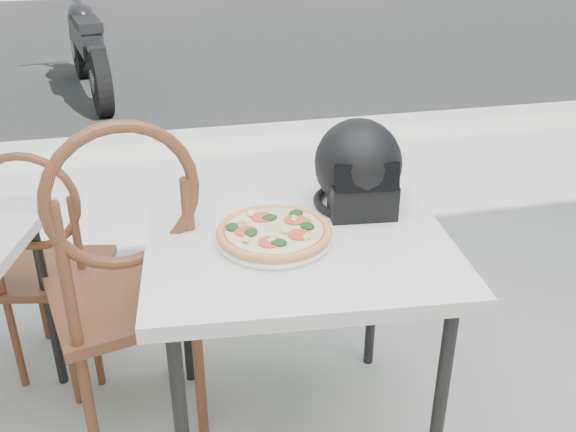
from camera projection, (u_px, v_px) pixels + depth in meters
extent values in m
cube|color=black|center=(181.00, 39.00, 8.15)|extent=(30.00, 8.00, 0.00)
cube|color=#9D9B93|center=(223.00, 140.00, 4.64)|extent=(30.00, 0.25, 0.12)
cube|color=silver|center=(296.00, 236.00, 1.83)|extent=(0.91, 0.91, 0.04)
cylinder|color=black|center=(438.00, 415.00, 1.75)|extent=(0.04, 0.04, 0.75)
cylinder|color=black|center=(184.00, 295.00, 2.27)|extent=(0.04, 0.04, 0.75)
cylinder|color=black|center=(374.00, 280.00, 2.36)|extent=(0.04, 0.04, 0.75)
cylinder|color=white|center=(274.00, 240.00, 1.75)|extent=(0.39, 0.39, 0.01)
torus|color=white|center=(274.00, 238.00, 1.75)|extent=(0.41, 0.41, 0.02)
cylinder|color=#E59253|center=(274.00, 233.00, 1.74)|extent=(0.39, 0.39, 0.01)
torus|color=#E59253|center=(274.00, 231.00, 1.74)|extent=(0.40, 0.40, 0.02)
cylinder|color=red|center=(274.00, 231.00, 1.74)|extent=(0.35, 0.35, 0.00)
cylinder|color=beige|center=(274.00, 230.00, 1.74)|extent=(0.34, 0.34, 0.00)
cylinder|color=#D44225|center=(295.00, 220.00, 1.78)|extent=(0.08, 0.08, 0.00)
cylinder|color=#D44225|center=(262.00, 217.00, 1.80)|extent=(0.08, 0.08, 0.00)
cylinder|color=#D44225|center=(246.00, 231.00, 1.72)|extent=(0.08, 0.08, 0.00)
cylinder|color=#D44225|center=(270.00, 242.00, 1.67)|extent=(0.08, 0.08, 0.00)
cylinder|color=#D44225|center=(300.00, 235.00, 1.70)|extent=(0.08, 0.08, 0.00)
ellipsoid|color=#183C15|center=(270.00, 217.00, 1.79)|extent=(0.05, 0.05, 0.01)
ellipsoid|color=#183C15|center=(251.00, 232.00, 1.71)|extent=(0.05, 0.05, 0.01)
ellipsoid|color=#183C15|center=(307.00, 226.00, 1.75)|extent=(0.05, 0.05, 0.01)
ellipsoid|color=#183C15|center=(279.00, 243.00, 1.66)|extent=(0.05, 0.05, 0.01)
ellipsoid|color=#183C15|center=(296.00, 213.00, 1.82)|extent=(0.06, 0.05, 0.01)
ellipsoid|color=#183C15|center=(232.00, 227.00, 1.74)|extent=(0.05, 0.05, 0.01)
cylinder|color=#F4E795|center=(284.00, 230.00, 1.71)|extent=(0.02, 0.03, 0.02)
cylinder|color=#F4E795|center=(243.00, 221.00, 1.77)|extent=(0.03, 0.02, 0.02)
cylinder|color=#F4E795|center=(294.00, 219.00, 1.78)|extent=(0.03, 0.03, 0.02)
cylinder|color=#F4E795|center=(250.00, 214.00, 1.80)|extent=(0.03, 0.03, 0.02)
cylinder|color=#F4E795|center=(307.00, 236.00, 1.68)|extent=(0.03, 0.02, 0.02)
cylinder|color=#F4E795|center=(246.00, 239.00, 1.67)|extent=(0.03, 0.03, 0.02)
cylinder|color=#F4E795|center=(310.00, 218.00, 1.78)|extent=(0.03, 0.03, 0.02)
cylinder|color=#F4E795|center=(272.00, 240.00, 1.67)|extent=(0.02, 0.02, 0.02)
ellipsoid|color=black|center=(358.00, 164.00, 1.91)|extent=(0.29, 0.30, 0.27)
cube|color=black|center=(363.00, 200.00, 1.87)|extent=(0.20, 0.12, 0.11)
torus|color=black|center=(356.00, 200.00, 1.96)|extent=(0.29, 0.29, 0.02)
cube|color=black|center=(367.00, 178.00, 1.80)|extent=(0.19, 0.05, 0.08)
cube|color=brown|center=(125.00, 300.00, 2.04)|extent=(0.53, 0.53, 0.04)
cylinder|color=brown|center=(168.00, 321.00, 2.36)|extent=(0.04, 0.04, 0.48)
cylinder|color=brown|center=(71.00, 348.00, 2.22)|extent=(0.04, 0.04, 0.48)
cylinder|color=brown|center=(200.00, 378.00, 2.08)|extent=(0.04, 0.04, 0.48)
cylinder|color=brown|center=(90.00, 413.00, 1.94)|extent=(0.04, 0.04, 0.48)
cylinder|color=brown|center=(191.00, 251.00, 1.86)|extent=(0.04, 0.04, 0.46)
cylinder|color=brown|center=(66.00, 280.00, 1.72)|extent=(0.04, 0.04, 0.46)
torus|color=brown|center=(122.00, 198.00, 1.69)|extent=(0.42, 0.13, 0.43)
cylinder|color=black|center=(49.00, 304.00, 2.27)|extent=(0.04, 0.04, 0.70)
cube|color=brown|center=(58.00, 272.00, 2.36)|extent=(0.42, 0.42, 0.03)
cylinder|color=brown|center=(112.00, 297.00, 2.58)|extent=(0.03, 0.03, 0.39)
cylinder|color=brown|center=(41.00, 298.00, 2.58)|extent=(0.03, 0.03, 0.39)
cylinder|color=brown|center=(95.00, 341.00, 2.33)|extent=(0.03, 0.03, 0.39)
cylinder|color=brown|center=(16.00, 342.00, 2.32)|extent=(0.03, 0.03, 0.39)
cylinder|color=brown|center=(79.00, 248.00, 2.14)|extent=(0.03, 0.03, 0.37)
torus|color=brown|center=(26.00, 203.00, 2.06)|extent=(0.35, 0.10, 0.35)
cylinder|color=black|center=(80.00, 48.00, 6.33)|extent=(0.22, 0.60, 0.58)
cylinder|color=gray|center=(80.00, 48.00, 6.33)|extent=(0.17, 0.22, 0.19)
cylinder|color=black|center=(100.00, 81.00, 5.21)|extent=(0.22, 0.60, 0.58)
cylinder|color=gray|center=(100.00, 81.00, 5.21)|extent=(0.17, 0.22, 0.19)
cube|color=black|center=(85.00, 35.00, 5.66)|extent=(0.35, 1.04, 0.21)
ellipsoid|color=black|center=(81.00, 14.00, 5.71)|extent=(0.29, 0.44, 0.22)
cube|color=black|center=(87.00, 24.00, 5.36)|extent=(0.28, 0.51, 0.08)
cylinder|color=gray|center=(76.00, 17.00, 6.13)|extent=(0.10, 0.32, 0.69)
cube|color=black|center=(96.00, 47.00, 5.10)|extent=(0.17, 0.23, 0.05)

